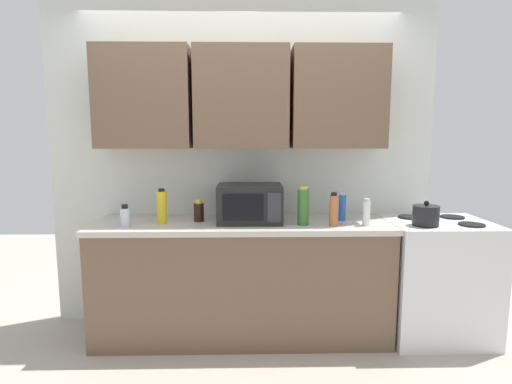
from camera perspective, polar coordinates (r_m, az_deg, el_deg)
name	(u,v)px	position (r m, az deg, el deg)	size (l,w,h in m)	color
wall_back_with_cabinets	(242,132)	(3.22, -2.02, 8.44)	(3.10, 0.38, 2.60)	silver
counter_run	(242,279)	(3.18, -1.98, -12.14)	(2.23, 0.63, 0.90)	brown
stove_range	(436,278)	(3.48, 24.01, -11.05)	(0.76, 0.64, 0.91)	silver
kettle	(426,215)	(3.16, 22.83, -2.97)	(0.18, 0.18, 0.17)	black
microwave	(250,203)	(3.04, -0.89, -1.61)	(0.48, 0.37, 0.28)	black
bottle_white_jar	(366,213)	(3.03, 15.30, -2.81)	(0.05, 0.05, 0.20)	white
bottle_yellow_mustard	(162,207)	(3.06, -13.13, -2.05)	(0.07, 0.07, 0.26)	gold
bottle_clear_tall	(125,216)	(3.04, -17.98, -3.30)	(0.07, 0.07, 0.16)	silver
bottle_green_oil	(303,207)	(2.95, 6.68, -2.05)	(0.08, 0.08, 0.28)	#386B2D
bottle_soy_dark	(199,212)	(3.09, -8.07, -2.75)	(0.08, 0.08, 0.17)	black
bottle_blue_cleaner	(342,207)	(3.15, 12.07, -2.12)	(0.05, 0.05, 0.21)	#2D56B7
bottle_spice_jar	(334,210)	(2.95, 10.89, -2.51)	(0.06, 0.06, 0.24)	#BC6638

